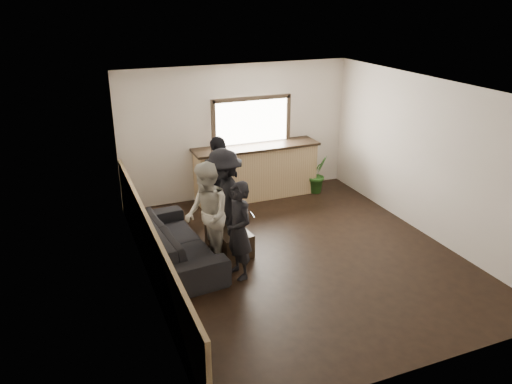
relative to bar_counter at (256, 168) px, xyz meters
name	(u,v)px	position (x,y,z in m)	size (l,w,h in m)	color
ground	(299,254)	(-0.30, -2.70, -0.64)	(5.00, 6.00, 0.01)	black
room_shell	(259,179)	(-1.04, -2.70, 0.83)	(5.01, 6.01, 2.80)	silver
bar_counter	(256,168)	(0.00, 0.00, 0.00)	(2.70, 0.68, 2.13)	tan
sofa	(176,242)	(-2.26, -2.11, -0.30)	(2.33, 0.91, 0.68)	black
coffee_table	(229,239)	(-1.35, -2.10, -0.44)	(0.51, 0.92, 0.41)	black
cup_a	(219,223)	(-1.47, -1.95, -0.18)	(0.13, 0.13, 0.11)	silver
cup_b	(241,226)	(-1.15, -2.20, -0.18)	(0.10, 0.10, 0.10)	silver
potted_plant	(318,174)	(1.35, -0.27, -0.22)	(0.46, 0.37, 0.84)	#2D6623
person_a	(239,231)	(-1.47, -2.94, 0.14)	(0.50, 0.62, 1.55)	black
person_b	(207,215)	(-1.81, -2.40, 0.22)	(0.69, 0.87, 1.72)	beige
person_c	(224,200)	(-1.38, -1.98, 0.25)	(0.68, 1.16, 1.78)	black
person_d	(220,183)	(-1.18, -1.15, 0.24)	(1.09, 0.96, 1.76)	black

